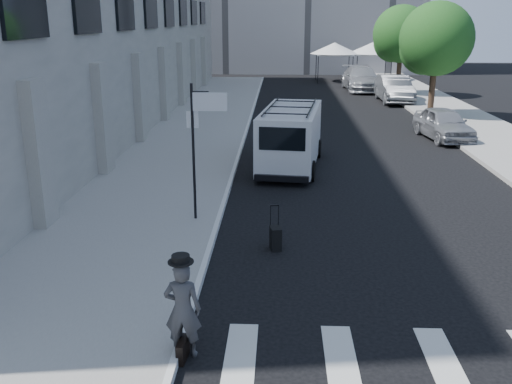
# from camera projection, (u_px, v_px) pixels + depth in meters

# --- Properties ---
(ground) EXTENTS (120.00, 120.00, 0.00)m
(ground) POSITION_uv_depth(u_px,v_px,m) (298.00, 279.00, 11.83)
(ground) COLOR black
(ground) RESTS_ON ground
(sidewalk_left) EXTENTS (4.50, 48.00, 0.15)m
(sidewalk_left) POSITION_uv_depth(u_px,v_px,m) (200.00, 129.00, 27.26)
(sidewalk_left) COLOR gray
(sidewalk_left) RESTS_ON ground
(sidewalk_right) EXTENTS (4.00, 56.00, 0.15)m
(sidewalk_right) POSITION_uv_depth(u_px,v_px,m) (456.00, 117.00, 30.54)
(sidewalk_right) COLOR gray
(sidewalk_right) RESTS_ON ground
(building_left) EXTENTS (10.00, 44.00, 12.00)m
(building_left) POSITION_uv_depth(u_px,v_px,m) (54.00, 0.00, 27.73)
(building_left) COLOR gray
(building_left) RESTS_ON ground
(sign_pole) EXTENTS (1.03, 0.07, 3.50)m
(sign_pole) POSITION_uv_depth(u_px,v_px,m) (202.00, 124.00, 14.21)
(sign_pole) COLOR black
(sign_pole) RESTS_ON sidewalk_left
(tree_near) EXTENTS (3.80, 3.83, 6.03)m
(tree_near) POSITION_uv_depth(u_px,v_px,m) (434.00, 42.00, 29.60)
(tree_near) COLOR black
(tree_near) RESTS_ON ground
(tree_far) EXTENTS (3.80, 3.83, 6.03)m
(tree_far) POSITION_uv_depth(u_px,v_px,m) (399.00, 36.00, 38.19)
(tree_far) COLOR black
(tree_far) RESTS_ON ground
(tent_left) EXTENTS (4.00, 4.00, 3.20)m
(tent_left) POSITION_uv_depth(u_px,v_px,m) (335.00, 49.00, 47.16)
(tent_left) COLOR black
(tent_left) RESTS_ON ground
(tent_right) EXTENTS (4.00, 4.00, 3.20)m
(tent_right) POSITION_uv_depth(u_px,v_px,m) (373.00, 48.00, 47.50)
(tent_right) COLOR black
(tent_right) RESTS_ON ground
(businessman) EXTENTS (0.60, 0.40, 1.61)m
(businessman) POSITION_uv_depth(u_px,v_px,m) (183.00, 310.00, 8.93)
(businessman) COLOR #3D3D40
(businessman) RESTS_ON ground
(briefcase) EXTENTS (0.16, 0.45, 0.34)m
(briefcase) POSITION_uv_depth(u_px,v_px,m) (183.00, 350.00, 8.99)
(briefcase) COLOR black
(briefcase) RESTS_ON ground
(suitcase) EXTENTS (0.30, 0.41, 1.04)m
(suitcase) POSITION_uv_depth(u_px,v_px,m) (276.00, 238.00, 13.26)
(suitcase) COLOR black
(suitcase) RESTS_ON ground
(cargo_van) EXTENTS (2.49, 5.77, 2.12)m
(cargo_van) POSITION_uv_depth(u_px,v_px,m) (291.00, 136.00, 20.42)
(cargo_van) COLOR silver
(cargo_van) RESTS_ON ground
(parked_car_a) EXTENTS (2.15, 4.28, 1.40)m
(parked_car_a) POSITION_uv_depth(u_px,v_px,m) (444.00, 124.00, 25.15)
(parked_car_a) COLOR gray
(parked_car_a) RESTS_ON ground
(parked_car_b) EXTENTS (1.80, 5.10, 1.68)m
(parked_car_b) POSITION_uv_depth(u_px,v_px,m) (394.00, 89.00, 36.18)
(parked_car_b) COLOR #505357
(parked_car_b) RESTS_ON ground
(parked_car_c) EXTENTS (2.60, 6.00, 1.72)m
(parked_car_c) POSITION_uv_depth(u_px,v_px,m) (361.00, 79.00, 41.94)
(parked_car_c) COLOR #A0A2A7
(parked_car_c) RESTS_ON ground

